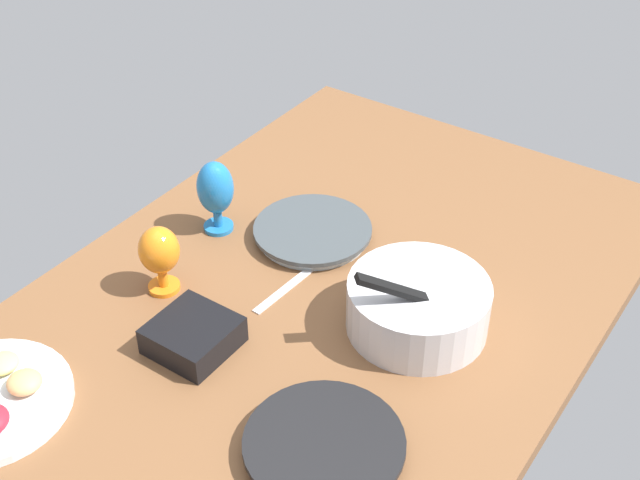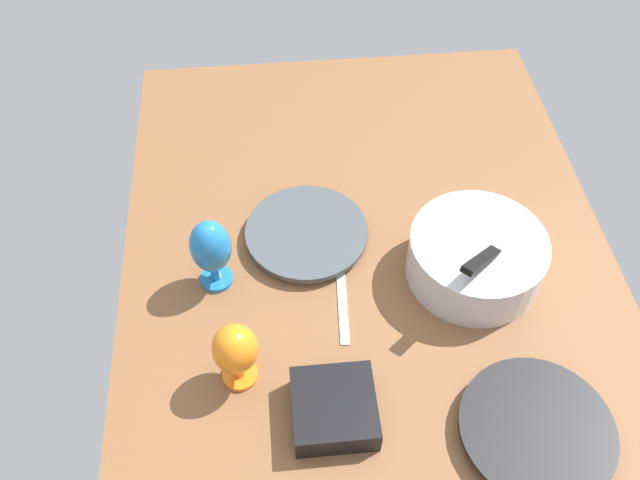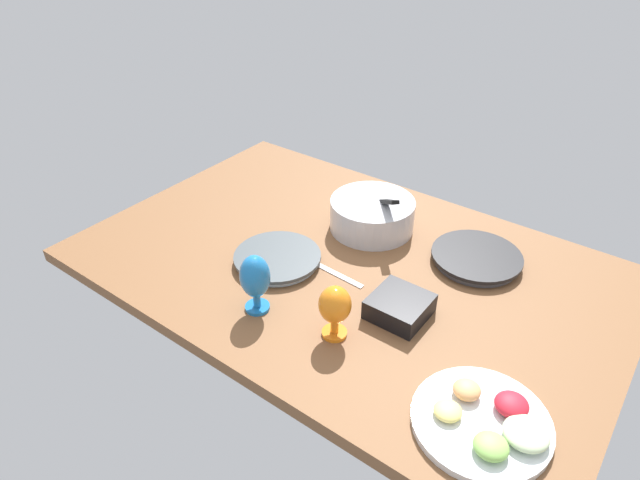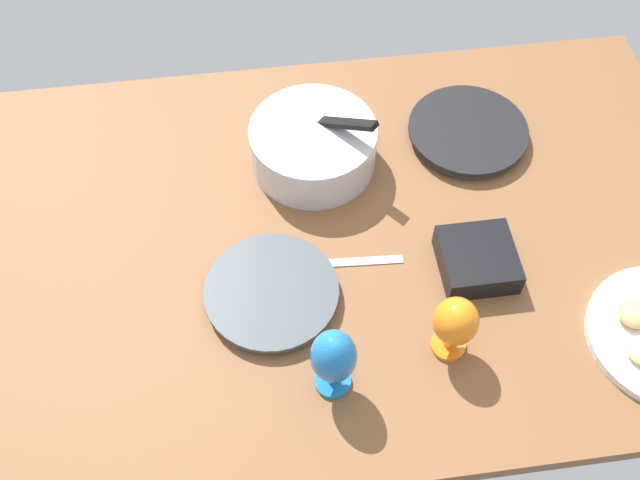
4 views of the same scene
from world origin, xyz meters
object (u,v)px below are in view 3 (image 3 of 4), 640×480
object	(u,v)px
mixing_bowl	(372,213)
square_bowl_black	(400,305)
dinner_plate_left	(277,258)
dinner_plate_right	(476,258)
hurricane_glass_blue	(255,278)
fruit_platter	(487,421)
hurricane_glass_orange	(335,307)

from	to	relation	value
mixing_bowl	square_bowl_black	bearing A→B (deg)	-47.94
dinner_plate_left	mixing_bowl	distance (cm)	35.93
dinner_plate_right	square_bowl_black	bearing A→B (deg)	-101.25
hurricane_glass_blue	dinner_plate_left	bearing A→B (deg)	115.68
hurricane_glass_blue	fruit_platter	bearing A→B (deg)	0.69
square_bowl_black	hurricane_glass_blue	bearing A→B (deg)	-147.00
dinner_plate_left	hurricane_glass_orange	size ratio (longest dim) A/B	1.75
dinner_plate_left	dinner_plate_right	size ratio (longest dim) A/B	0.97
fruit_platter	square_bowl_black	bearing A→B (deg)	148.71
hurricane_glass_blue	dinner_plate_right	bearing A→B (deg)	54.91
dinner_plate_right	hurricane_glass_blue	xyz separation A→B (cm)	(-38.94, -55.43, 8.81)
mixing_bowl	hurricane_glass_orange	world-z (taller)	mixing_bowl
dinner_plate_right	mixing_bowl	xyz separation A→B (cm)	(-35.78, -2.58, 4.05)
hurricane_glass_orange	hurricane_glass_blue	distance (cm)	23.03
dinner_plate_left	square_bowl_black	world-z (taller)	square_bowl_black
hurricane_glass_blue	hurricane_glass_orange	bearing A→B (deg)	10.88
fruit_platter	square_bowl_black	xyz separation A→B (cm)	(-32.97, 20.04, 1.41)
mixing_bowl	square_bowl_black	xyz separation A→B (cm)	(28.90, -32.02, -2.46)
fruit_platter	hurricane_glass_orange	distance (cm)	43.26
fruit_platter	mixing_bowl	bearing A→B (deg)	139.92
dinner_plate_left	hurricane_glass_blue	distance (cm)	23.33
fruit_platter	hurricane_glass_orange	size ratio (longest dim) A/B	1.99
dinner_plate_left	square_bowl_black	distance (cm)	41.46
hurricane_glass_blue	mixing_bowl	bearing A→B (deg)	86.58
dinner_plate_left	mixing_bowl	size ratio (longest dim) A/B	0.96
dinner_plate_left	fruit_platter	bearing A→B (deg)	-14.07
mixing_bowl	hurricane_glass_orange	xyz separation A→B (cm)	(19.43, -48.50, 3.72)
fruit_platter	hurricane_glass_blue	bearing A→B (deg)	-179.31
mixing_bowl	fruit_platter	bearing A→B (deg)	-40.08
dinner_plate_right	fruit_platter	distance (cm)	60.55
dinner_plate_right	square_bowl_black	size ratio (longest dim) A/B	1.85
mixing_bowl	square_bowl_black	size ratio (longest dim) A/B	1.88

